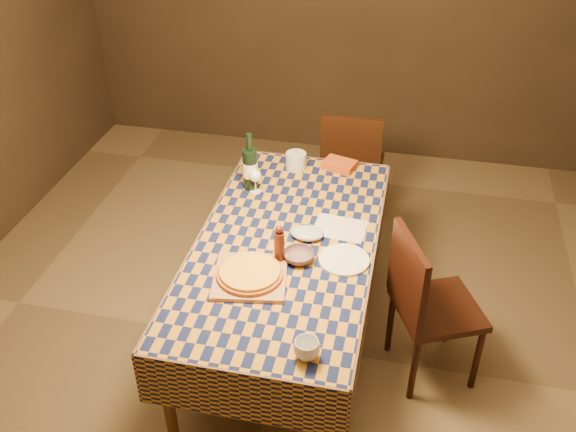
{
  "coord_description": "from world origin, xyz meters",
  "views": [
    {
      "loc": [
        0.58,
        -2.63,
        2.79
      ],
      "look_at": [
        0.0,
        0.05,
        0.9
      ],
      "focal_mm": 40.0,
      "sensor_mm": 36.0,
      "label": 1
    }
  ],
  "objects_px": {
    "cutting_board": "(250,277)",
    "white_plate": "(344,260)",
    "bowl": "(299,256)",
    "wine_bottle": "(250,168)",
    "chair_right": "(425,301)",
    "pizza": "(250,273)",
    "dining_table": "(286,253)",
    "chair_far": "(352,163)"
  },
  "relations": [
    {
      "from": "pizza",
      "to": "bowl",
      "type": "xyz_separation_m",
      "value": [
        0.2,
        0.19,
        -0.01
      ]
    },
    {
      "from": "white_plate",
      "to": "chair_far",
      "type": "height_order",
      "value": "chair_far"
    },
    {
      "from": "dining_table",
      "to": "pizza",
      "type": "height_order",
      "value": "pizza"
    },
    {
      "from": "dining_table",
      "to": "wine_bottle",
      "type": "xyz_separation_m",
      "value": [
        -0.32,
        0.48,
        0.21
      ]
    },
    {
      "from": "dining_table",
      "to": "bowl",
      "type": "xyz_separation_m",
      "value": [
        0.1,
        -0.14,
        0.1
      ]
    },
    {
      "from": "bowl",
      "to": "white_plate",
      "type": "distance_m",
      "value": 0.23
    },
    {
      "from": "pizza",
      "to": "dining_table",
      "type": "bearing_deg",
      "value": 72.24
    },
    {
      "from": "wine_bottle",
      "to": "white_plate",
      "type": "bearing_deg",
      "value": -42.06
    },
    {
      "from": "dining_table",
      "to": "cutting_board",
      "type": "xyz_separation_m",
      "value": [
        -0.11,
        -0.33,
        0.09
      ]
    },
    {
      "from": "pizza",
      "to": "white_plate",
      "type": "distance_m",
      "value": 0.49
    },
    {
      "from": "cutting_board",
      "to": "white_plate",
      "type": "height_order",
      "value": "cutting_board"
    },
    {
      "from": "pizza",
      "to": "cutting_board",
      "type": "bearing_deg",
      "value": 90.0
    },
    {
      "from": "dining_table",
      "to": "chair_far",
      "type": "height_order",
      "value": "chair_far"
    },
    {
      "from": "bowl",
      "to": "wine_bottle",
      "type": "distance_m",
      "value": 0.75
    },
    {
      "from": "bowl",
      "to": "white_plate",
      "type": "bearing_deg",
      "value": 10.51
    },
    {
      "from": "cutting_board",
      "to": "bowl",
      "type": "relative_size",
      "value": 2.22
    },
    {
      "from": "bowl",
      "to": "chair_right",
      "type": "xyz_separation_m",
      "value": [
        0.65,
        0.11,
        -0.27
      ]
    },
    {
      "from": "white_plate",
      "to": "chair_right",
      "type": "xyz_separation_m",
      "value": [
        0.43,
        0.07,
        -0.25
      ]
    },
    {
      "from": "dining_table",
      "to": "pizza",
      "type": "relative_size",
      "value": 4.46
    },
    {
      "from": "chair_far",
      "to": "chair_right",
      "type": "xyz_separation_m",
      "value": [
        0.57,
        -1.36,
        0.0
      ]
    },
    {
      "from": "dining_table",
      "to": "pizza",
      "type": "xyz_separation_m",
      "value": [
        -0.11,
        -0.33,
        0.11
      ]
    },
    {
      "from": "chair_right",
      "to": "chair_far",
      "type": "bearing_deg",
      "value": 112.56
    },
    {
      "from": "pizza",
      "to": "chair_far",
      "type": "xyz_separation_m",
      "value": [
        0.29,
        1.67,
        -0.28
      ]
    },
    {
      "from": "cutting_board",
      "to": "chair_right",
      "type": "bearing_deg",
      "value": 19.49
    },
    {
      "from": "dining_table",
      "to": "pizza",
      "type": "bearing_deg",
      "value": -107.76
    },
    {
      "from": "bowl",
      "to": "wine_bottle",
      "type": "bearing_deg",
      "value": 123.84
    },
    {
      "from": "white_plate",
      "to": "dining_table",
      "type": "bearing_deg",
      "value": 163.1
    },
    {
      "from": "pizza",
      "to": "chair_right",
      "type": "bearing_deg",
      "value": 19.49
    },
    {
      "from": "dining_table",
      "to": "bowl",
      "type": "height_order",
      "value": "bowl"
    },
    {
      "from": "chair_right",
      "to": "cutting_board",
      "type": "bearing_deg",
      "value": -160.51
    },
    {
      "from": "cutting_board",
      "to": "white_plate",
      "type": "relative_size",
      "value": 1.36
    },
    {
      "from": "bowl",
      "to": "chair_far",
      "type": "bearing_deg",
      "value": 86.57
    },
    {
      "from": "chair_far",
      "to": "chair_right",
      "type": "bearing_deg",
      "value": -67.44
    },
    {
      "from": "pizza",
      "to": "chair_far",
      "type": "height_order",
      "value": "chair_far"
    },
    {
      "from": "dining_table",
      "to": "chair_right",
      "type": "relative_size",
      "value": 1.98
    },
    {
      "from": "bowl",
      "to": "chair_far",
      "type": "distance_m",
      "value": 1.5
    },
    {
      "from": "white_plate",
      "to": "pizza",
      "type": "bearing_deg",
      "value": -151.34
    },
    {
      "from": "bowl",
      "to": "cutting_board",
      "type": "bearing_deg",
      "value": -136.51
    },
    {
      "from": "chair_far",
      "to": "chair_right",
      "type": "distance_m",
      "value": 1.48
    },
    {
      "from": "chair_right",
      "to": "white_plate",
      "type": "bearing_deg",
      "value": -170.8
    },
    {
      "from": "cutting_board",
      "to": "chair_far",
      "type": "xyz_separation_m",
      "value": [
        0.29,
        1.67,
        -0.26
      ]
    },
    {
      "from": "cutting_board",
      "to": "pizza",
      "type": "height_order",
      "value": "pizza"
    }
  ]
}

